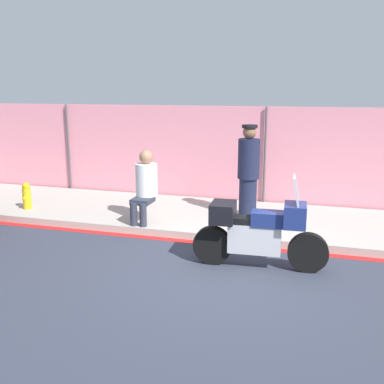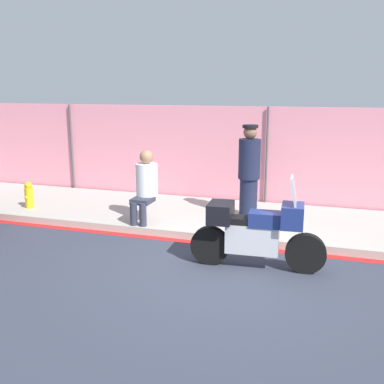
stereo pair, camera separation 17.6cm
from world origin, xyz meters
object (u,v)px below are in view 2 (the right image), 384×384
(motorcycle, at_px, (256,231))
(person_seated_on_curb, at_px, (146,182))
(officer_standing, at_px, (249,171))
(fire_hydrant, at_px, (29,195))

(motorcycle, distance_m, person_seated_on_curb, 2.82)
(motorcycle, height_order, person_seated_on_curb, person_seated_on_curb)
(officer_standing, distance_m, fire_hydrant, 4.79)
(officer_standing, distance_m, person_seated_on_curb, 2.07)
(motorcycle, xyz_separation_m, fire_hydrant, (-5.23, 1.52, -0.16))
(person_seated_on_curb, height_order, fire_hydrant, person_seated_on_curb)
(motorcycle, relative_size, fire_hydrant, 3.54)
(officer_standing, relative_size, fire_hydrant, 3.19)
(motorcycle, xyz_separation_m, person_seated_on_curb, (-2.42, 1.42, 0.32))
(motorcycle, relative_size, officer_standing, 1.11)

